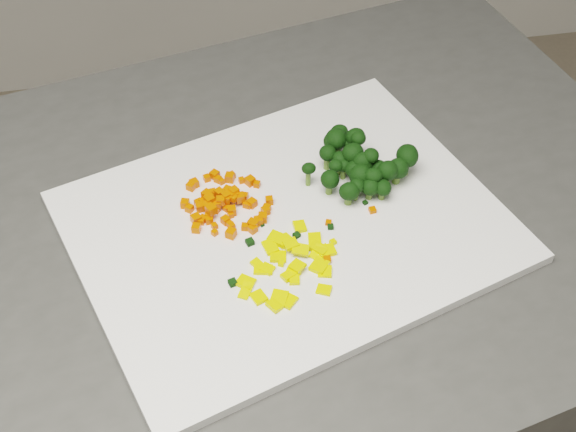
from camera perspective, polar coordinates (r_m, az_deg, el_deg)
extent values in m
cube|color=#3F3F3D|center=(1.21, -1.43, -14.88)|extent=(1.02, 0.82, 0.90)
cube|color=white|center=(0.83, 0.00, -0.75)|extent=(0.50, 0.45, 0.01)
cube|color=#EE4902|center=(0.84, -5.40, 1.63)|extent=(0.01, 0.01, 0.01)
cube|color=#EE4902|center=(0.86, -6.69, 2.32)|extent=(0.01, 0.01, 0.01)
cube|color=#EE4902|center=(0.86, -2.71, 2.51)|extent=(0.01, 0.01, 0.01)
cube|color=#EE4902|center=(0.83, -5.62, 0.05)|extent=(0.01, 0.01, 0.01)
cube|color=#EE4902|center=(0.82, -1.81, -0.11)|extent=(0.01, 0.01, 0.01)
cube|color=#EE4902|center=(0.81, -4.08, -1.24)|extent=(0.01, 0.01, 0.01)
cube|color=#EE4902|center=(0.82, -5.25, -0.72)|extent=(0.01, 0.01, 0.01)
cube|color=#EE4902|center=(0.83, -4.10, 0.08)|extent=(0.01, 0.01, 0.01)
cube|color=#EE4902|center=(0.84, -3.86, 1.74)|extent=(0.01, 0.01, 0.01)
cube|color=#EE4902|center=(0.83, -6.05, -0.17)|extent=(0.01, 0.01, 0.01)
cube|color=#EE4902|center=(0.82, -4.18, -0.57)|extent=(0.01, 0.01, 0.01)
cube|color=#EE4902|center=(0.81, -5.24, -1.18)|extent=(0.01, 0.01, 0.01)
cube|color=#EE4902|center=(0.82, -2.12, -0.35)|extent=(0.01, 0.01, 0.01)
cube|color=#EE4902|center=(0.84, -3.10, 1.41)|extent=(0.01, 0.01, 0.01)
cube|color=#EE4902|center=(0.84, -5.08, 1.18)|extent=(0.01, 0.01, 0.01)
cube|color=#EE4902|center=(0.82, -4.02, -0.71)|extent=(0.01, 0.01, 0.01)
cube|color=#EE4902|center=(0.81, -3.09, -0.77)|extent=(0.01, 0.01, 0.01)
cube|color=#EE4902|center=(0.84, -3.45, 1.31)|extent=(0.01, 0.01, 0.01)
cube|color=#EE4902|center=(0.87, -5.02, 2.62)|extent=(0.01, 0.01, 0.01)
cube|color=#EE4902|center=(0.83, -1.57, 0.34)|extent=(0.01, 0.01, 0.01)
cube|color=#EE4902|center=(0.84, -2.75, 0.78)|extent=(0.01, 0.01, 0.01)
cube|color=#EE4902|center=(0.86, -4.75, 2.46)|extent=(0.01, 0.01, 0.01)
cube|color=#EE4902|center=(0.83, -5.80, 0.73)|extent=(0.01, 0.01, 0.01)
cube|color=#EE4902|center=(0.87, -5.80, 2.70)|extent=(0.01, 0.01, 0.01)
cube|color=#EE4902|center=(0.84, -4.00, 1.54)|extent=(0.01, 0.01, 0.01)
cube|color=#EE4902|center=(0.85, -4.15, 1.70)|extent=(0.01, 0.01, 0.01)
cube|color=#EE4902|center=(0.84, -6.37, 0.92)|extent=(0.01, 0.01, 0.01)
cube|color=#EE4902|center=(0.82, -6.54, -0.86)|extent=(0.01, 0.01, 0.01)
cube|color=#EE4902|center=(0.82, -6.21, -0.36)|extent=(0.01, 0.01, 0.01)
cube|color=#EE4902|center=(0.84, -5.79, 1.51)|extent=(0.01, 0.01, 0.01)
cube|color=#EE4902|center=(0.83, -5.60, 1.14)|extent=(0.01, 0.01, 0.01)
cube|color=#EE4902|center=(0.82, -5.49, 0.46)|extent=(0.01, 0.01, 0.01)
cube|color=#EE4902|center=(0.81, -2.47, -0.61)|extent=(0.01, 0.01, 0.01)
cube|color=#EE4902|center=(0.84, -2.58, 0.92)|extent=(0.01, 0.01, 0.01)
cube|color=#EE4902|center=(0.86, -4.17, 2.75)|extent=(0.01, 0.01, 0.01)
cube|color=#EE4902|center=(0.82, -6.55, -0.21)|extent=(0.01, 0.01, 0.01)
cube|color=#EE4902|center=(0.84, -5.66, 1.37)|extent=(0.01, 0.01, 0.01)
cube|color=#EE4902|center=(0.84, -5.96, 1.02)|extent=(0.01, 0.01, 0.01)
cube|color=#EE4902|center=(0.83, -4.82, 1.09)|extent=(0.01, 0.01, 0.01)
cube|color=#EE4902|center=(0.84, -1.35, 1.11)|extent=(0.01, 0.01, 0.01)
cube|color=#EE4902|center=(0.86, -2.22, 2.28)|extent=(0.01, 0.01, 0.01)
cube|color=#EE4902|center=(0.82, -4.47, -0.30)|extent=(0.01, 0.01, 0.01)
cube|color=#EE4902|center=(0.84, -7.02, 0.54)|extent=(0.01, 0.01, 0.01)
cube|color=#EE4902|center=(0.83, -5.10, 0.44)|extent=(0.01, 0.01, 0.01)
cube|color=#EE4902|center=(0.83, -4.40, 0.54)|extent=(0.01, 0.01, 0.01)
cube|color=#EE4902|center=(0.83, -3.79, 1.51)|extent=(0.01, 0.01, 0.01)
cube|color=#EE4902|center=(0.87, -4.03, 2.91)|extent=(0.01, 0.01, 0.01)
cube|color=#EE4902|center=(0.83, -1.61, 0.38)|extent=(0.01, 0.01, 0.01)
cube|color=#EE4902|center=(0.84, -6.27, 0.65)|extent=(0.01, 0.01, 0.01)
cube|color=#EE4902|center=(0.83, -5.08, 0.83)|extent=(0.01, 0.01, 0.01)
cube|color=#EE4902|center=(0.86, -3.33, 2.55)|extent=(0.01, 0.01, 0.01)
cube|color=#EE4902|center=(0.84, -4.92, 1.65)|extent=(0.01, 0.01, 0.01)
cube|color=#EE4902|center=(0.84, -2.97, 0.82)|extent=(0.01, 0.01, 0.01)
cube|color=#EE4902|center=(0.83, -1.54, 0.53)|extent=(0.01, 0.01, 0.01)
cube|color=#EE4902|center=(0.82, -2.56, -0.49)|extent=(0.01, 0.01, 0.01)
cube|color=#EE4902|center=(0.82, -5.64, -0.27)|extent=(0.01, 0.01, 0.01)
cube|color=#EE4902|center=(0.83, -4.41, 1.43)|extent=(0.01, 0.01, 0.01)
cube|color=#EE4902|center=(0.81, -2.52, -0.92)|extent=(0.01, 0.01, 0.01)
cube|color=#EE4902|center=(0.83, -3.89, 1.25)|extent=(0.01, 0.01, 0.01)
cube|color=#EE4902|center=(0.84, -4.32, 1.83)|extent=(0.01, 0.01, 0.01)
cube|color=#EE4902|center=(0.83, -4.35, 1.49)|extent=(0.01, 0.01, 0.01)
cube|color=#EE4902|center=(0.87, -5.24, 2.94)|extent=(0.01, 0.01, 0.01)
cube|color=#EE4902|center=(0.84, -4.75, 1.40)|extent=(0.01, 0.01, 0.01)
cube|color=#EE4902|center=(0.86, -6.91, 2.12)|extent=(0.01, 0.01, 0.01)
cube|color=#EE4902|center=(0.83, -4.39, 1.22)|extent=(0.01, 0.01, 0.01)
cube|color=#EE4902|center=(0.84, -7.33, 0.88)|extent=(0.01, 0.01, 0.01)
cube|color=#EE4902|center=(0.83, -4.02, 0.38)|extent=(0.01, 0.01, 0.01)
cube|color=yellow|center=(0.82, 0.83, -0.75)|extent=(0.01, 0.02, 0.01)
cube|color=yellow|center=(0.77, 0.18, -4.17)|extent=(0.02, 0.02, 0.01)
cube|color=yellow|center=(0.78, 2.24, -3.58)|extent=(0.02, 0.02, 0.01)
cube|color=yellow|center=(0.78, -2.22, -3.41)|extent=(0.01, 0.02, 0.00)
cube|color=yellow|center=(0.78, 0.67, -3.56)|extent=(0.02, 0.02, 0.01)
cube|color=yellow|center=(0.80, 2.22, -2.33)|extent=(0.02, 0.02, 0.01)
cube|color=yellow|center=(0.79, 0.90, -2.39)|extent=(0.02, 0.02, 0.01)
cube|color=yellow|center=(0.76, -3.03, -5.34)|extent=(0.02, 0.02, 0.01)
cube|color=yellow|center=(0.78, -1.78, -3.84)|extent=(0.02, 0.01, 0.00)
cube|color=yellow|center=(0.80, -1.26, -2.21)|extent=(0.02, 0.02, 0.01)
cube|color=yellow|center=(0.80, 2.96, -2.44)|extent=(0.01, 0.02, 0.01)
cube|color=yellow|center=(0.79, 2.55, -2.48)|extent=(0.02, 0.02, 0.01)
cube|color=yellow|center=(0.79, 2.20, -2.65)|extent=(0.02, 0.02, 0.01)
cube|color=yellow|center=(0.76, -0.63, -5.85)|extent=(0.02, 0.02, 0.01)
cube|color=yellow|center=(0.78, 2.64, -3.98)|extent=(0.02, 0.02, 0.01)
cube|color=yellow|center=(0.81, -0.94, -1.52)|extent=(0.02, 0.02, 0.01)
cube|color=yellow|center=(0.75, 0.01, -6.05)|extent=(0.02, 0.02, 0.00)
cube|color=yellow|center=(0.76, -2.09, -5.79)|extent=(0.02, 0.02, 0.00)
cube|color=yellow|center=(0.78, -1.49, -3.79)|extent=(0.02, 0.02, 0.00)
cube|color=yellow|center=(0.79, -0.72, -2.89)|extent=(0.02, 0.02, 0.01)
cube|color=yellow|center=(0.80, 1.91, -1.66)|extent=(0.02, 0.02, 0.00)
cube|color=yellow|center=(0.77, 0.45, -4.48)|extent=(0.01, 0.02, 0.01)
cube|color=yellow|center=(0.78, 0.29, -4.09)|extent=(0.02, 0.02, 0.00)
cube|color=yellow|center=(0.80, -0.28, -1.75)|extent=(0.02, 0.02, 0.01)
cube|color=yellow|center=(0.79, 0.21, -2.00)|extent=(0.02, 0.02, 0.01)
cube|color=yellow|center=(0.75, -0.97, -6.38)|extent=(0.02, 0.02, 0.01)
cube|color=yellow|center=(0.76, 2.58, -5.27)|extent=(0.02, 0.02, 0.01)
cube|color=yellow|center=(0.77, -3.03, -4.73)|extent=(0.02, 0.02, 0.00)
cube|color=yellow|center=(0.80, -0.37, -1.78)|extent=(0.02, 0.02, 0.01)
cube|color=#EE4902|center=(0.79, 2.82, -3.11)|extent=(0.01, 0.01, 0.00)
cube|color=black|center=(0.80, -2.73, -1.86)|extent=(0.01, 0.01, 0.01)
cube|color=yellow|center=(0.78, -0.48, -3.41)|extent=(0.01, 0.01, 0.00)
cube|color=yellow|center=(0.89, 2.85, 4.08)|extent=(0.01, 0.01, 0.00)
cube|color=#EE4902|center=(0.82, 2.90, -0.47)|extent=(0.01, 0.01, 0.00)
cube|color=#EE4902|center=(0.84, 6.02, 0.43)|extent=(0.01, 0.01, 0.00)
cube|color=black|center=(0.82, 3.05, -0.77)|extent=(0.01, 0.01, 0.00)
cube|color=yellow|center=(0.80, 3.22, -1.86)|extent=(0.01, 0.01, 0.00)
cube|color=black|center=(0.84, 5.51, 0.96)|extent=(0.01, 0.01, 0.00)
cube|color=black|center=(0.77, -3.96, -4.75)|extent=(0.01, 0.01, 0.01)
cube|color=black|center=(0.82, -1.86, -0.63)|extent=(0.01, 0.01, 0.00)
cube|color=black|center=(0.81, 0.62, -1.37)|extent=(0.01, 0.01, 0.00)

